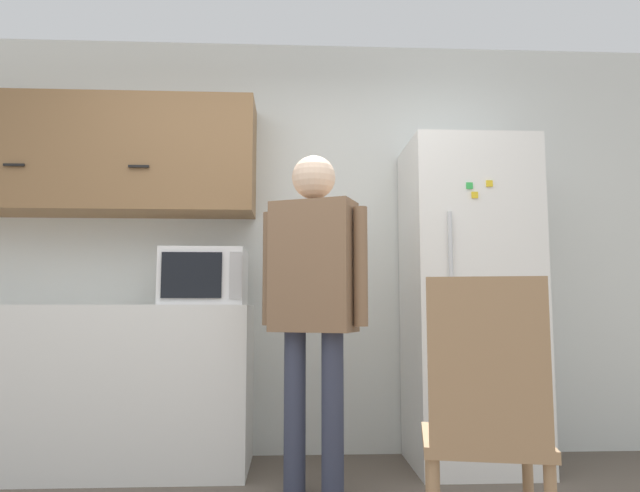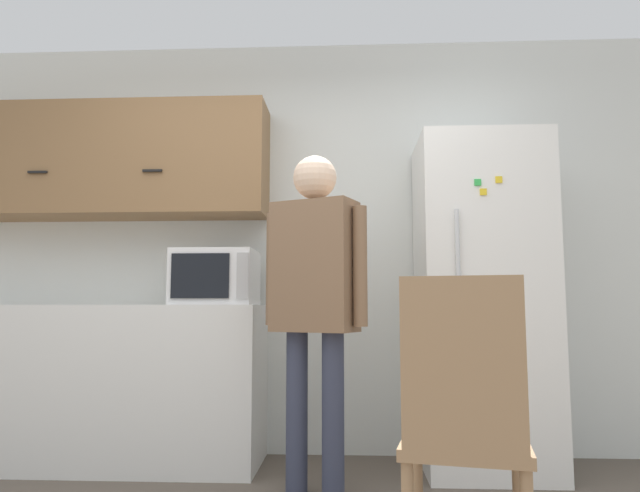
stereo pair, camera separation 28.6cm
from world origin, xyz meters
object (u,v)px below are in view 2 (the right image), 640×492
object	(u,v)px
refrigerator	(482,301)
chair	(464,419)
person	(315,284)
microwave	(216,278)

from	to	relation	value
refrigerator	chair	distance (m)	1.52
person	refrigerator	size ratio (longest dim) A/B	0.89
person	chair	distance (m)	1.19
microwave	person	size ratio (longest dim) A/B	0.28
person	microwave	bearing A→B (deg)	166.31
chair	microwave	bearing A→B (deg)	-38.16
person	refrigerator	bearing A→B (deg)	50.02
refrigerator	chair	xyz separation A→B (m)	(-0.40, -1.41, -0.40)
person	chair	xyz separation A→B (m)	(0.56, -0.93, -0.49)
microwave	refrigerator	world-z (taller)	refrigerator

